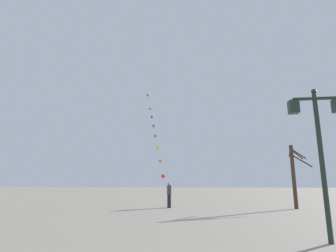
# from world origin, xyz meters

# --- Properties ---
(ground_plane) EXTENTS (160.00, 160.00, 0.00)m
(ground_plane) POSITION_xyz_m (0.00, 20.00, 0.00)
(ground_plane) COLOR gray
(twin_lantern_lamp_post) EXTENTS (1.57, 0.28, 4.49)m
(twin_lantern_lamp_post) POSITION_xyz_m (2.88, 7.23, 3.13)
(twin_lantern_lamp_post) COLOR #1E2D23
(twin_lantern_lamp_post) RESTS_ON ground_plane
(kite_train) EXTENTS (4.73, 14.45, 13.54)m
(kite_train) POSITION_xyz_m (-5.41, 26.77, 6.99)
(kite_train) COLOR brown
(kite_train) RESTS_ON ground_plane
(kite_flyer) EXTENTS (0.34, 0.63, 1.71)m
(kite_flyer) POSITION_xyz_m (-2.83, 17.77, 0.90)
(kite_flyer) COLOR #1E1E2D
(kite_flyer) RESTS_ON ground_plane
(bare_tree) EXTENTS (1.34, 1.69, 4.13)m
(bare_tree) POSITION_xyz_m (5.49, 17.89, 2.27)
(bare_tree) COLOR #423323
(bare_tree) RESTS_ON ground_plane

